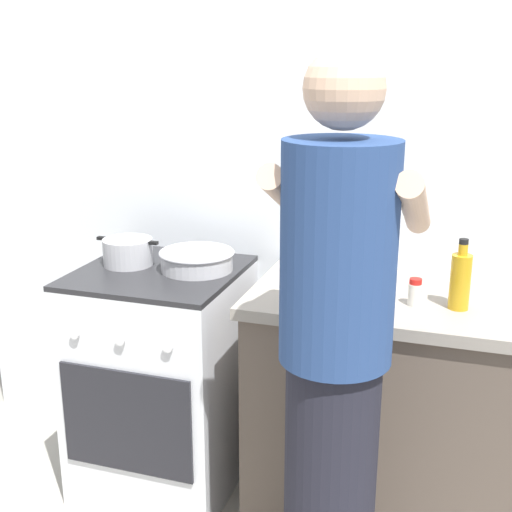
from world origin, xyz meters
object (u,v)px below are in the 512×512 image
object	(u,v)px
pot	(128,252)
utensil_crock	(338,245)
person	(334,371)
oil_bottle	(460,280)
mixing_bowl	(197,259)
spice_bottle	(415,292)
stove_range	(163,378)

from	to	relation	value
pot	utensil_crock	bearing A→B (deg)	11.62
utensil_crock	person	size ratio (longest dim) A/B	0.19
pot	oil_bottle	xyz separation A→B (m)	(1.23, -0.10, 0.04)
oil_bottle	utensil_crock	bearing A→B (deg)	149.74
mixing_bowl	utensil_crock	size ratio (longest dim) A/B	0.87
mixing_bowl	spice_bottle	world-z (taller)	spice_bottle
spice_bottle	oil_bottle	distance (m)	0.15
pot	utensil_crock	xyz separation A→B (m)	(0.79, 0.16, 0.05)
utensil_crock	person	xyz separation A→B (m)	(0.14, -0.74, -0.14)
mixing_bowl	oil_bottle	world-z (taller)	oil_bottle
spice_bottle	person	bearing A→B (deg)	-109.50
stove_range	spice_bottle	xyz separation A→B (m)	(0.96, -0.08, 0.49)
mixing_bowl	person	bearing A→B (deg)	-42.51
pot	mixing_bowl	xyz separation A→B (m)	(0.28, 0.02, -0.01)
spice_bottle	pot	bearing A→B (deg)	174.27
stove_range	mixing_bowl	size ratio (longest dim) A/B	3.14
mixing_bowl	spice_bottle	xyz separation A→B (m)	(0.82, -0.13, 0.00)
mixing_bowl	utensil_crock	bearing A→B (deg)	15.59
stove_range	pot	size ratio (longest dim) A/B	3.49
mixing_bowl	stove_range	bearing A→B (deg)	-161.15
person	pot	bearing A→B (deg)	148.21
stove_range	utensil_crock	bearing A→B (deg)	16.30
oil_bottle	person	xyz separation A→B (m)	(-0.30, -0.48, -0.14)
pot	oil_bottle	bearing A→B (deg)	-4.46
mixing_bowl	person	size ratio (longest dim) A/B	0.17
utensil_crock	spice_bottle	distance (m)	0.42
spice_bottle	oil_bottle	bearing A→B (deg)	5.82
oil_bottle	stove_range	bearing A→B (deg)	176.41
stove_range	oil_bottle	bearing A→B (deg)	-3.59
mixing_bowl	utensil_crock	world-z (taller)	utensil_crock
spice_bottle	person	world-z (taller)	person
pot	spice_bottle	bearing A→B (deg)	-5.73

